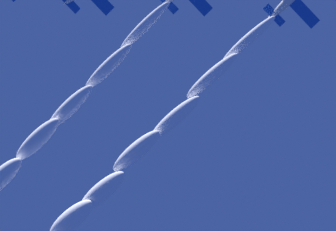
# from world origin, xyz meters

# --- Properties ---
(smoke_trail_lead) EXTENTS (29.43, 51.12, 8.99)m
(smoke_trail_lead) POSITION_xyz_m (-19.54, -29.81, 67.76)
(smoke_trail_lead) COLOR white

